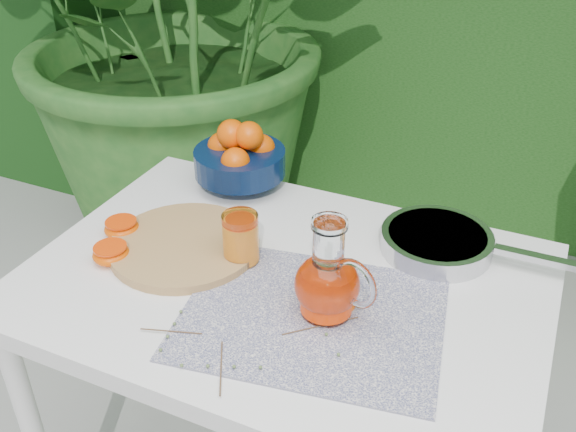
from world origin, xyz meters
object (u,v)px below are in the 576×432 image
at_px(cutting_board, 185,245).
at_px(fruit_bowl, 240,156).
at_px(juice_pitcher, 328,282).
at_px(saute_pan, 438,241).
at_px(white_table, 284,309).

distance_m(cutting_board, fruit_bowl, 0.30).
distance_m(cutting_board, juice_pitcher, 0.36).
distance_m(cutting_board, saute_pan, 0.52).
xyz_separation_m(cutting_board, saute_pan, (0.48, 0.21, 0.01)).
height_order(fruit_bowl, saute_pan, fruit_bowl).
bearing_deg(cutting_board, saute_pan, 23.93).
height_order(white_table, juice_pitcher, juice_pitcher).
bearing_deg(white_table, saute_pan, 40.52).
bearing_deg(saute_pan, white_table, -139.48).
height_order(fruit_bowl, juice_pitcher, juice_pitcher).
xyz_separation_m(cutting_board, fruit_bowl, (-0.02, 0.29, 0.07)).
xyz_separation_m(fruit_bowl, saute_pan, (0.50, -0.08, -0.06)).
xyz_separation_m(fruit_bowl, juice_pitcher, (0.37, -0.36, -0.01)).
bearing_deg(cutting_board, fruit_bowl, 94.31).
relative_size(white_table, juice_pitcher, 5.17).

